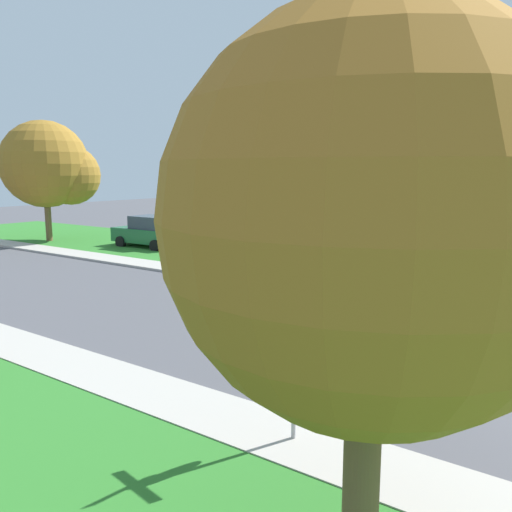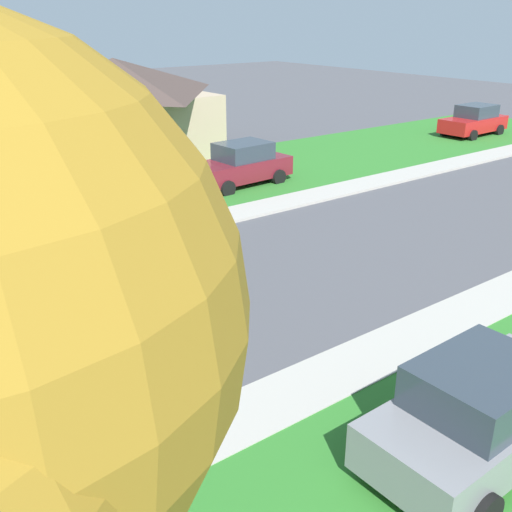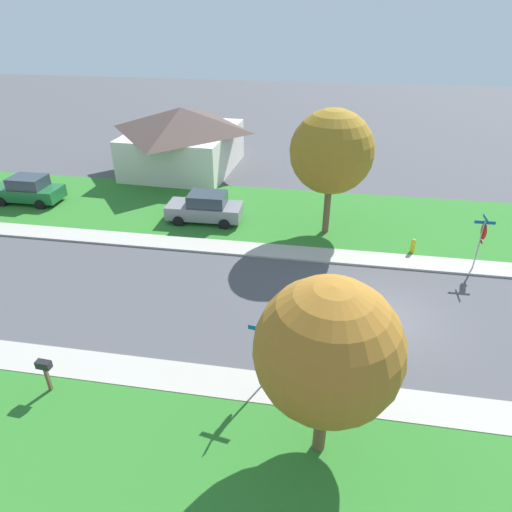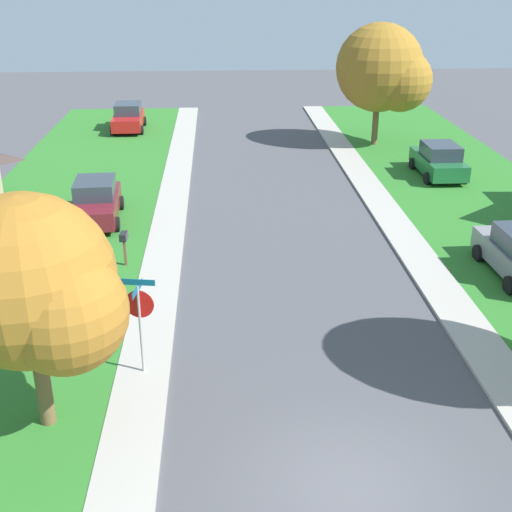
{
  "view_description": "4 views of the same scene",
  "coord_description": "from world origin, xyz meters",
  "px_view_note": "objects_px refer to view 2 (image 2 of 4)",
  "views": [
    {
      "loc": [
        -11.09,
        0.67,
        4.16
      ],
      "look_at": [
        2.66,
        10.35,
        1.4
      ],
      "focal_mm": 36.48,
      "sensor_mm": 36.0,
      "label": 1
    },
    {
      "loc": [
        11.68,
        2.29,
        6.6
      ],
      "look_at": [
        1.51,
        9.96,
        1.4
      ],
      "focal_mm": 41.92,
      "sensor_mm": 36.0,
      "label": 2
    },
    {
      "loc": [
        -15.5,
        2.85,
        11.37
      ],
      "look_at": [
        1.72,
        5.75,
        1.4
      ],
      "focal_mm": 31.67,
      "sensor_mm": 36.0,
      "label": 3
    },
    {
      "loc": [
        -2.6,
        -10.46,
        9.87
      ],
      "look_at": [
        -1.45,
        8.87,
        1.4
      ],
      "focal_mm": 46.58,
      "sensor_mm": 36.0,
      "label": 4
    }
  ],
  "objects_px": {
    "car_maroon_across_road": "(240,165)",
    "house_left_setback": "(116,105)",
    "car_grey_behind_trees": "(483,411)",
    "mailbox": "(156,191)",
    "car_red_far_down_street": "(474,121)"
  },
  "relations": [
    {
      "from": "car_red_far_down_street",
      "to": "mailbox",
      "type": "relative_size",
      "value": 3.32
    },
    {
      "from": "car_red_far_down_street",
      "to": "house_left_setback",
      "type": "xyz_separation_m",
      "value": [
        -8.0,
        -18.15,
        1.5
      ]
    },
    {
      "from": "car_red_far_down_street",
      "to": "car_grey_behind_trees",
      "type": "xyz_separation_m",
      "value": [
        16.02,
        -23.25,
        0.0
      ]
    },
    {
      "from": "car_maroon_across_road",
      "to": "house_left_setback",
      "type": "bearing_deg",
      "value": -171.36
    },
    {
      "from": "car_grey_behind_trees",
      "to": "house_left_setback",
      "type": "xyz_separation_m",
      "value": [
        -24.02,
        5.11,
        1.5
      ]
    },
    {
      "from": "car_maroon_across_road",
      "to": "car_grey_behind_trees",
      "type": "bearing_deg",
      "value": -22.59
    },
    {
      "from": "car_maroon_across_road",
      "to": "house_left_setback",
      "type": "distance_m",
      "value": 8.83
    },
    {
      "from": "car_grey_behind_trees",
      "to": "mailbox",
      "type": "height_order",
      "value": "car_grey_behind_trees"
    },
    {
      "from": "car_grey_behind_trees",
      "to": "mailbox",
      "type": "bearing_deg",
      "value": 173.13
    },
    {
      "from": "car_maroon_across_road",
      "to": "mailbox",
      "type": "relative_size",
      "value": 3.36
    },
    {
      "from": "car_maroon_across_road",
      "to": "house_left_setback",
      "type": "height_order",
      "value": "house_left_setback"
    },
    {
      "from": "house_left_setback",
      "to": "mailbox",
      "type": "xyz_separation_m",
      "value": [
        10.36,
        -3.46,
        -1.37
      ]
    },
    {
      "from": "car_maroon_across_road",
      "to": "mailbox",
      "type": "bearing_deg",
      "value": -69.74
    },
    {
      "from": "car_grey_behind_trees",
      "to": "mailbox",
      "type": "xyz_separation_m",
      "value": [
        -13.66,
        1.65,
        0.14
      ]
    },
    {
      "from": "car_grey_behind_trees",
      "to": "house_left_setback",
      "type": "bearing_deg",
      "value": 168.0
    }
  ]
}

